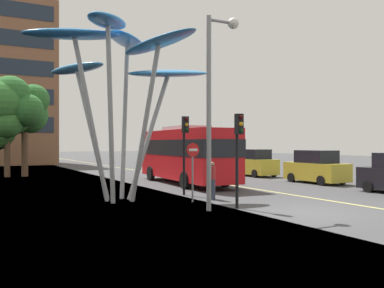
% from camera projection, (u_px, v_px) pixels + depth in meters
% --- Properties ---
extents(ground, '(120.00, 240.00, 0.10)m').
position_uv_depth(ground, '(296.00, 214.00, 15.58)').
color(ground, '#424244').
extents(red_bus, '(3.25, 10.31, 3.60)m').
position_uv_depth(red_bus, '(186.00, 152.00, 26.77)').
color(red_bus, red).
rests_on(red_bus, ground).
extents(leaf_sculpture, '(8.49, 8.11, 7.94)m').
position_uv_depth(leaf_sculpture, '(120.00, 59.00, 19.04)').
color(leaf_sculpture, '#9EA0A5').
rests_on(leaf_sculpture, ground).
extents(traffic_light_kerb_near, '(0.28, 0.42, 3.69)m').
position_uv_depth(traffic_light_kerb_near, '(238.00, 140.00, 16.59)').
color(traffic_light_kerb_near, black).
rests_on(traffic_light_kerb_near, ground).
extents(traffic_light_kerb_far, '(0.28, 0.42, 3.85)m').
position_uv_depth(traffic_light_kerb_far, '(185.00, 138.00, 20.81)').
color(traffic_light_kerb_far, black).
rests_on(traffic_light_kerb_far, ground).
extents(car_parked_mid, '(1.99, 4.24, 2.09)m').
position_uv_depth(car_parked_mid, '(316.00, 168.00, 27.16)').
color(car_parked_mid, gold).
rests_on(car_parked_mid, ground).
extents(car_parked_far, '(1.97, 3.84, 2.07)m').
position_uv_depth(car_parked_far, '(255.00, 164.00, 32.92)').
color(car_parked_far, gold).
rests_on(car_parked_far, ground).
extents(street_lamp, '(1.41, 0.44, 7.43)m').
position_uv_depth(street_lamp, '(216.00, 86.00, 16.22)').
color(street_lamp, gray).
rests_on(street_lamp, ground).
extents(tree_pavement_near, '(4.53, 4.57, 7.62)m').
position_uv_depth(tree_pavement_near, '(23.00, 106.00, 32.90)').
color(tree_pavement_near, brown).
rests_on(tree_pavement_near, ground).
extents(tree_pavement_far, '(4.78, 4.48, 7.24)m').
position_uv_depth(tree_pavement_far, '(1.00, 117.00, 32.16)').
color(tree_pavement_far, brown).
rests_on(tree_pavement_far, ground).
extents(pedestrian, '(0.34, 0.34, 1.70)m').
position_uv_depth(pedestrian, '(212.00, 181.00, 19.20)').
color(pedestrian, '#2D3342').
rests_on(pedestrian, ground).
extents(no_entry_sign, '(0.60, 0.12, 2.56)m').
position_uv_depth(no_entry_sign, '(193.00, 163.00, 18.48)').
color(no_entry_sign, gray).
rests_on(no_entry_sign, ground).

